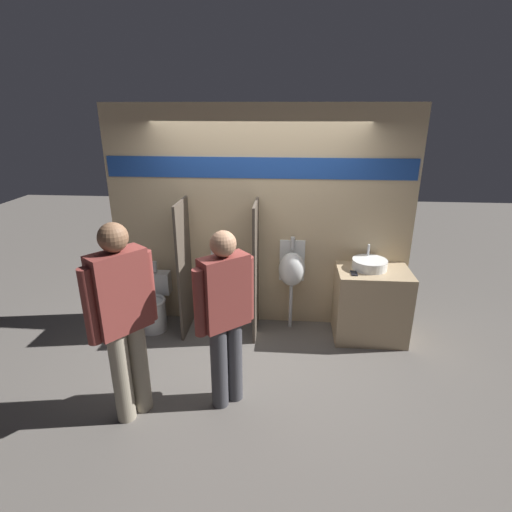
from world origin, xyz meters
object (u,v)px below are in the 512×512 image
toilet (154,306)px  sink_basin (370,264)px  urinal_far (292,269)px  person_with_lanyard (123,316)px  cell_phone (354,273)px  urinal_near_counter (222,267)px  person_in_vest (225,314)px

toilet → sink_basin: bearing=1.1°
urinal_far → person_with_lanyard: 2.21m
cell_phone → urinal_near_counter: (-1.56, 0.28, -0.09)m
urinal_near_counter → person_with_lanyard: (-0.56, -1.67, 0.21)m
sink_basin → cell_phone: 0.27m
sink_basin → urinal_near_counter: urinal_near_counter is taller
cell_phone → urinal_far: bearing=158.0°
toilet → person_in_vest: bearing=-48.8°
sink_basin → cell_phone: (-0.20, -0.18, -0.05)m
cell_phone → urinal_far: 0.76m
urinal_near_counter → toilet: size_ratio=1.42×
sink_basin → toilet: 2.70m
sink_basin → toilet: bearing=-178.9°
urinal_far → toilet: (-1.72, -0.16, -0.49)m
toilet → person_in_vest: (1.13, -1.29, 0.64)m
cell_phone → toilet: bearing=177.0°
urinal_near_counter → person_in_vest: 1.48m
urinal_near_counter → person_with_lanyard: person_with_lanyard is taller
person_in_vest → person_with_lanyard: bearing=154.8°
cell_phone → urinal_far: size_ratio=0.12×
person_with_lanyard → person_in_vest: bearing=-36.4°
person_with_lanyard → sink_basin: bearing=-17.7°
urinal_near_counter → urinal_far: (0.86, 0.00, 0.00)m
cell_phone → person_in_vest: bearing=-138.0°
person_in_vest → person_with_lanyard: person_with_lanyard is taller
sink_basin → cell_phone: size_ratio=2.89×
urinal_far → toilet: size_ratio=1.42×
person_with_lanyard → urinal_far: bearing=-2.1°
toilet → person_in_vest: size_ratio=0.49×
sink_basin → cell_phone: sink_basin is taller
cell_phone → person_with_lanyard: person_with_lanyard is taller
cell_phone → urinal_near_counter: urinal_near_counter is taller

